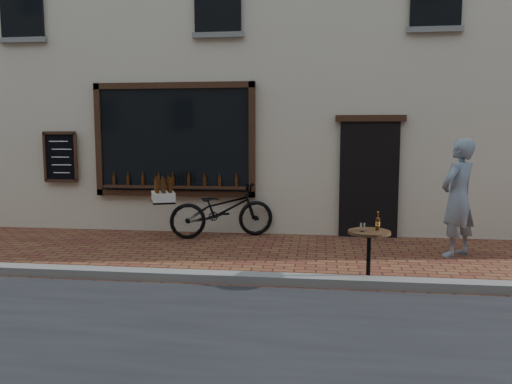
# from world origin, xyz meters

# --- Properties ---
(ground) EXTENTS (90.00, 90.00, 0.00)m
(ground) POSITION_xyz_m (0.00, 0.00, 0.00)
(ground) COLOR #5E2A1E
(ground) RESTS_ON ground
(kerb) EXTENTS (90.00, 0.25, 0.12)m
(kerb) POSITION_xyz_m (0.00, 0.20, 0.06)
(kerb) COLOR slate
(kerb) RESTS_ON ground
(shop_building) EXTENTS (28.00, 6.20, 10.00)m
(shop_building) POSITION_xyz_m (0.00, 6.50, 5.00)
(shop_building) COLOR beige
(shop_building) RESTS_ON ground
(cargo_bicycle) EXTENTS (2.37, 1.46, 1.12)m
(cargo_bicycle) POSITION_xyz_m (-0.91, 3.07, 0.54)
(cargo_bicycle) COLOR black
(cargo_bicycle) RESTS_ON ground
(bistro_table) EXTENTS (0.55, 0.55, 0.95)m
(bistro_table) POSITION_xyz_m (1.63, 0.35, 0.51)
(bistro_table) COLOR black
(bistro_table) RESTS_ON ground
(pedestrian) EXTENTS (0.82, 0.80, 1.90)m
(pedestrian) POSITION_xyz_m (3.18, 2.08, 0.95)
(pedestrian) COLOR gray
(pedestrian) RESTS_ON ground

